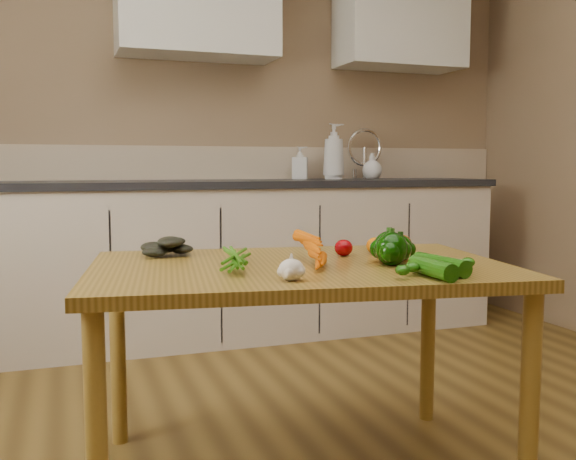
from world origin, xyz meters
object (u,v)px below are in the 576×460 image
(pepper_a, at_px, (389,247))
(tomato_b, at_px, (375,246))
(table, at_px, (300,288))
(garlic_bulb, at_px, (291,270))
(soap_bottle_a, at_px, (334,151))
(zucchini_b, at_px, (432,268))
(carrot_bunch, at_px, (289,255))
(leafy_greens, at_px, (166,243))
(soap_bottle_c, at_px, (372,166))
(tomato_c, at_px, (402,244))
(pepper_c, at_px, (392,249))
(pepper_b, at_px, (400,248))
(tomato_a, at_px, (344,248))
(soap_bottle_b, at_px, (300,163))
(zucchini_a, at_px, (441,265))

(pepper_a, distance_m, tomato_b, 0.20)
(table, relative_size, garlic_bulb, 20.09)
(table, distance_m, soap_bottle_a, 2.05)
(zucchini_b, bearing_deg, carrot_bunch, 131.96)
(leafy_greens, bearing_deg, soap_bottle_c, 44.50)
(soap_bottle_a, bearing_deg, tomato_c, 160.47)
(leafy_greens, relative_size, pepper_c, 1.82)
(table, xyz_separation_m, pepper_b, (0.33, -0.04, 0.12))
(pepper_a, height_order, pepper_b, pepper_a)
(leafy_greens, height_order, tomato_b, leafy_greens)
(table, xyz_separation_m, tomato_c, (0.41, 0.10, 0.11))
(tomato_b, bearing_deg, zucchini_b, -98.22)
(tomato_a, relative_size, tomato_b, 0.98)
(garlic_bulb, bearing_deg, pepper_a, 26.42)
(table, xyz_separation_m, soap_bottle_b, (0.70, 1.86, 0.40))
(tomato_b, bearing_deg, tomato_c, -11.19)
(carrot_bunch, xyz_separation_m, tomato_a, (0.24, 0.13, -0.00))
(table, relative_size, pepper_a, 14.15)
(soap_bottle_a, relative_size, tomato_b, 5.40)
(carrot_bunch, relative_size, zucchini_b, 1.29)
(soap_bottle_a, relative_size, pepper_c, 3.40)
(soap_bottle_a, distance_m, leafy_greens, 1.99)
(soap_bottle_a, bearing_deg, soap_bottle_b, 64.49)
(leafy_greens, distance_m, pepper_b, 0.77)
(leafy_greens, distance_m, tomato_c, 0.80)
(table, bearing_deg, tomato_a, 37.75)
(zucchini_a, bearing_deg, leafy_greens, 139.14)
(soap_bottle_b, xyz_separation_m, zucchini_b, (-0.44, -2.21, -0.29))
(tomato_b, bearing_deg, soap_bottle_b, 77.91)
(leafy_greens, height_order, tomato_a, leafy_greens)
(soap_bottle_a, relative_size, pepper_a, 3.48)
(table, distance_m, pepper_a, 0.31)
(leafy_greens, bearing_deg, pepper_b, -25.70)
(pepper_b, xyz_separation_m, tomato_a, (-0.13, 0.15, -0.01))
(pepper_c, height_order, tomato_c, pepper_c)
(table, distance_m, pepper_c, 0.31)
(zucchini_a, bearing_deg, soap_bottle_b, 79.95)
(soap_bottle_c, distance_m, garlic_bulb, 2.42)
(carrot_bunch, bearing_deg, pepper_b, 4.54)
(tomato_b, bearing_deg, table, -159.52)
(carrot_bunch, xyz_separation_m, pepper_b, (0.37, -0.03, 0.01))
(soap_bottle_c, height_order, zucchini_b, soap_bottle_c)
(carrot_bunch, distance_m, tomato_c, 0.47)
(table, height_order, garlic_bulb, garlic_bulb)
(soap_bottle_b, xyz_separation_m, leafy_greens, (-1.06, -1.57, -0.27))
(tomato_c, bearing_deg, soap_bottle_b, 80.92)
(pepper_b, bearing_deg, soap_bottle_a, 72.95)
(garlic_bulb, bearing_deg, soap_bottle_b, 68.98)
(pepper_b, relative_size, zucchini_b, 0.44)
(garlic_bulb, bearing_deg, soap_bottle_a, 63.78)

